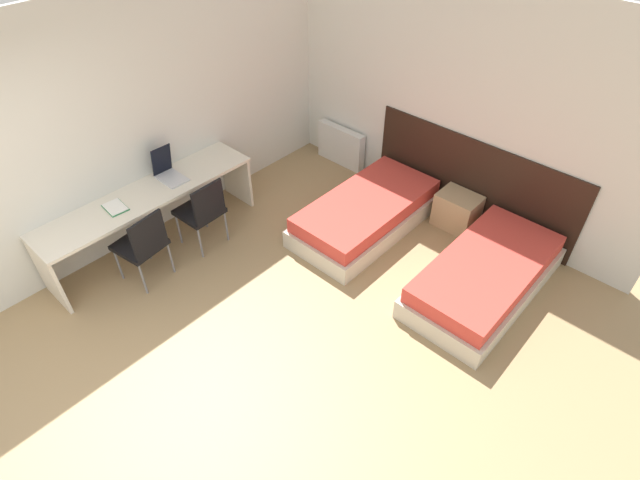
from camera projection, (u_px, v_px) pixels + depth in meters
The scene contains 13 objects.
ground_plane at pixel (116, 437), 4.07m from camera, with size 20.00×20.00×0.00m, color #9E7F56.
wall_back at pixel (441, 100), 5.69m from camera, with size 5.13×0.05×2.70m.
wall_left at pixel (167, 111), 5.49m from camera, with size 0.05×5.49×2.70m.
headboard_panel at pixel (471, 181), 5.90m from camera, with size 2.61×0.03×1.06m.
bed_near_window at pixel (366, 213), 5.98m from camera, with size 0.94×1.89×0.41m.
bed_near_door at pixel (485, 276), 5.18m from camera, with size 0.94×1.89×0.41m.
nightstand at pixel (457, 211), 5.99m from camera, with size 0.48×0.37×0.44m.
radiator at pixel (341, 146), 7.02m from camera, with size 0.76×0.12×0.54m.
desk at pixel (149, 204), 5.48m from camera, with size 0.59×2.48×0.72m.
chair_near_laptop at pixel (202, 209), 5.54m from camera, with size 0.46×0.46×0.88m.
chair_near_notebook at pixel (143, 243), 5.11m from camera, with size 0.50×0.50×0.88m.
laptop at pixel (168, 172), 5.57m from camera, with size 0.36×0.24×0.36m.
open_notebook at pixel (115, 207), 5.19m from camera, with size 0.29×0.21×0.02m.
Camera 1 is at (2.58, -0.35, 3.89)m, focal length 28.00 mm.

